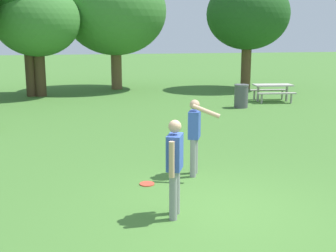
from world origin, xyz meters
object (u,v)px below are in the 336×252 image
(tree_back_left, at_px, (115,12))
(frisbee, at_px, (147,184))
(person_catcher, at_px, (195,131))
(tree_back_right, at_px, (248,15))
(person_thrower, at_px, (175,162))
(trash_can_beside_table, at_px, (241,96))
(picnic_table_far, at_px, (273,89))
(tree_slender_mid, at_px, (37,20))

(tree_back_left, bearing_deg, frisbee, -94.05)
(frisbee, xyz_separation_m, tree_back_left, (1.11, 15.67, 4.14))
(person_catcher, distance_m, frisbee, 1.50)
(tree_back_right, bearing_deg, frisbee, -119.61)
(person_thrower, distance_m, trash_can_beside_table, 11.33)
(frisbee, xyz_separation_m, picnic_table_far, (7.45, 9.64, 0.55))
(person_catcher, xyz_separation_m, tree_back_right, (6.95, 13.81, 3.03))
(picnic_table_far, relative_size, trash_can_beside_table, 1.96)
(frisbee, distance_m, tree_back_left, 16.25)
(person_thrower, xyz_separation_m, person_catcher, (0.93, 2.02, 0.02))
(tree_slender_mid, relative_size, tree_back_right, 0.91)
(tree_slender_mid, bearing_deg, trash_can_beside_table, -32.93)
(picnic_table_far, bearing_deg, trash_can_beside_table, -147.96)
(tree_back_left, bearing_deg, picnic_table_far, -43.57)
(tree_back_left, relative_size, tree_back_right, 1.10)
(picnic_table_far, bearing_deg, tree_back_right, 82.42)
(tree_slender_mid, bearing_deg, tree_back_right, 2.49)
(frisbee, bearing_deg, tree_back_left, 85.95)
(trash_can_beside_table, relative_size, tree_back_left, 0.15)
(person_catcher, xyz_separation_m, tree_slender_mid, (-3.91, 13.34, 2.64))
(picnic_table_far, distance_m, trash_can_beside_table, 2.38)
(person_thrower, xyz_separation_m, tree_slender_mid, (-2.98, 15.35, 2.66))
(trash_can_beside_table, height_order, tree_slender_mid, tree_slender_mid)
(picnic_table_far, distance_m, tree_slender_mid, 11.45)
(person_catcher, xyz_separation_m, trash_can_beside_table, (4.33, 8.00, -0.48))
(person_thrower, height_order, person_catcher, same)
(person_thrower, height_order, frisbee, person_thrower)
(person_thrower, height_order, trash_can_beside_table, person_thrower)
(frisbee, bearing_deg, tree_back_right, 60.39)
(person_thrower, bearing_deg, person_catcher, 65.21)
(tree_slender_mid, bearing_deg, person_thrower, -79.03)
(person_thrower, relative_size, picnic_table_far, 0.87)
(frisbee, distance_m, picnic_table_far, 12.20)
(trash_can_beside_table, xyz_separation_m, tree_back_left, (-4.32, 7.30, 3.67))
(person_thrower, bearing_deg, picnic_table_far, 57.17)
(person_catcher, xyz_separation_m, tree_back_left, (0.00, 15.30, 3.19))
(person_thrower, distance_m, tree_slender_mid, 15.86)
(picnic_table_far, xyz_separation_m, tree_back_left, (-6.34, 6.03, 3.59))
(frisbee, height_order, tree_slender_mid, tree_slender_mid)
(person_thrower, xyz_separation_m, tree_back_right, (7.88, 15.83, 3.05))
(trash_can_beside_table, bearing_deg, picnic_table_far, 32.04)
(person_catcher, distance_m, tree_back_left, 15.63)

